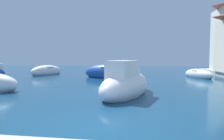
{
  "coord_description": "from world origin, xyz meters",
  "views": [
    {
      "loc": [
        1.23,
        -5.18,
        1.99
      ],
      "look_at": [
        -0.86,
        10.68,
        0.92
      ],
      "focal_mm": 29.76,
      "sensor_mm": 36.0,
      "label": 1
    }
  ],
  "objects_px": {
    "moored_boat_1": "(126,85)",
    "moored_boat_6": "(198,74)",
    "moored_boat_0": "(47,71)",
    "moored_boat_4": "(110,73)"
  },
  "relations": [
    {
      "from": "moored_boat_1",
      "to": "moored_boat_6",
      "type": "distance_m",
      "value": 11.75
    },
    {
      "from": "moored_boat_1",
      "to": "moored_boat_0",
      "type": "bearing_deg",
      "value": 62.02
    },
    {
      "from": "moored_boat_0",
      "to": "moored_boat_6",
      "type": "distance_m",
      "value": 16.56
    },
    {
      "from": "moored_boat_4",
      "to": "moored_boat_6",
      "type": "relative_size",
      "value": 1.62
    },
    {
      "from": "moored_boat_1",
      "to": "moored_boat_4",
      "type": "relative_size",
      "value": 0.82
    },
    {
      "from": "moored_boat_0",
      "to": "moored_boat_4",
      "type": "xyz_separation_m",
      "value": [
        7.87,
        -2.53,
        0.09
      ]
    },
    {
      "from": "moored_boat_4",
      "to": "moored_boat_0",
      "type": "bearing_deg",
      "value": 6.02
    },
    {
      "from": "moored_boat_6",
      "to": "moored_boat_0",
      "type": "bearing_deg",
      "value": -115.47
    },
    {
      "from": "moored_boat_6",
      "to": "moored_boat_1",
      "type": "bearing_deg",
      "value": -56.76
    },
    {
      "from": "moored_boat_4",
      "to": "moored_boat_6",
      "type": "bearing_deg",
      "value": -146.12
    }
  ]
}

